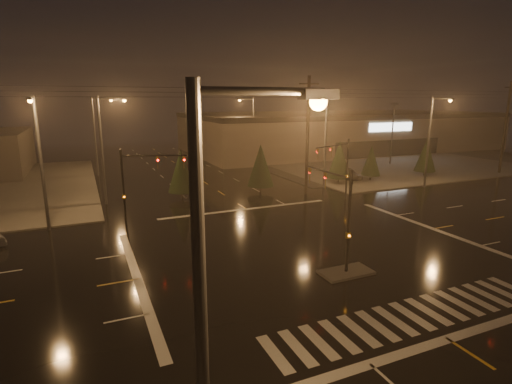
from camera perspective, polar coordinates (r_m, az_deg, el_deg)
ground at (r=26.83m, az=7.65°, el=-8.20°), size 140.00×140.00×0.00m
sidewalk_ne at (r=67.72m, az=16.33°, el=4.35°), size 36.00×36.00×0.12m
median_island at (r=23.75m, az=12.74°, el=-11.11°), size 3.00×1.60×0.15m
crosswalk at (r=20.43m, az=21.34°, el=-16.13°), size 15.00×2.60×0.01m
stop_bar_near at (r=19.30m, az=25.72°, el=-18.40°), size 16.00×0.50×0.01m
stop_bar_far at (r=36.18m, az=-1.39°, el=-2.46°), size 16.00×0.50×0.01m
parking_lot at (r=69.58m, az=20.56°, el=4.25°), size 50.00×24.00×0.08m
retail_building at (r=82.94m, az=12.08°, el=8.72°), size 60.20×28.30×7.20m
signal_mast_median at (r=23.24m, az=11.84°, el=-1.98°), size 0.25×4.59×6.00m
signal_mast_ne at (r=39.18m, az=12.07°, el=4.12°), size 4.84×1.86×6.00m
signal_mast_nw at (r=32.17m, az=-16.69°, el=1.96°), size 4.84×1.86×6.00m
streetlight_0 at (r=7.63m, az=-5.49°, el=-17.37°), size 2.77×0.32×10.00m
streetlight_1 at (r=39.52m, az=-20.78°, el=6.59°), size 2.77×0.32×10.00m
streetlight_2 at (r=55.45m, az=-21.76°, el=8.12°), size 2.77×0.32×10.00m
streetlight_3 at (r=44.70m, az=9.57°, el=7.90°), size 2.77×0.32×10.00m
streetlight_4 at (r=62.36m, az=-0.61°, el=9.48°), size 2.77×0.32×10.00m
streetlight_5 at (r=32.81m, az=-28.51°, el=4.70°), size 0.32×2.77×10.00m
streetlight_6 at (r=48.02m, az=23.77°, el=7.33°), size 0.32×2.77×10.00m
utility_pole_1 at (r=41.30m, az=7.37°, el=8.02°), size 2.20×0.32×12.00m
utility_pole_2 at (r=62.26m, az=32.05°, el=7.82°), size 2.20×0.32×12.00m
conifer_0 at (r=47.84m, az=11.82°, el=4.58°), size 2.77×2.77×5.03m
conifer_1 at (r=50.44m, az=16.14°, el=4.35°), size 2.31×2.31×4.31m
conifer_2 at (r=55.60m, az=23.11°, el=4.87°), size 2.66×2.66×4.86m
conifer_3 at (r=40.28m, az=-10.64°, el=3.00°), size 2.70×2.70×4.92m
conifer_4 at (r=42.25m, az=0.66°, el=3.85°), size 2.84×2.84×5.14m
car_parked at (r=50.97m, az=12.81°, el=2.64°), size 2.16×4.59×1.52m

